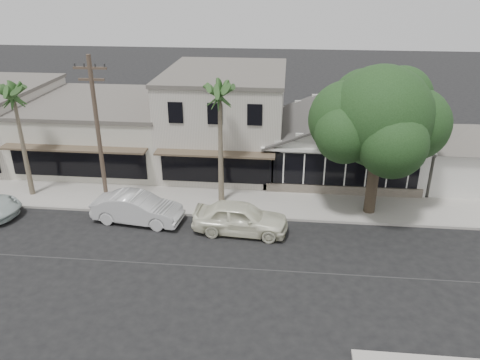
# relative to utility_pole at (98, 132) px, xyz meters

# --- Properties ---
(ground) EXTENTS (140.00, 140.00, 0.00)m
(ground) POSITION_rel_utility_pole_xyz_m (9.00, -5.20, -4.79)
(ground) COLOR black
(ground) RESTS_ON ground
(sidewalk_north) EXTENTS (90.00, 3.50, 0.15)m
(sidewalk_north) POSITION_rel_utility_pole_xyz_m (1.00, 1.55, -4.71)
(sidewalk_north) COLOR #9E9991
(sidewalk_north) RESTS_ON ground
(corner_shop) EXTENTS (10.40, 8.60, 5.10)m
(corner_shop) POSITION_rel_utility_pole_xyz_m (14.00, 7.27, -2.17)
(corner_shop) COLOR silver
(corner_shop) RESTS_ON ground
(side_cottage) EXTENTS (6.00, 6.00, 3.00)m
(side_cottage) POSITION_rel_utility_pole_xyz_m (22.20, 6.30, -3.29)
(side_cottage) COLOR silver
(side_cottage) RESTS_ON ground
(row_building_near) EXTENTS (8.00, 10.00, 6.50)m
(row_building_near) POSITION_rel_utility_pole_xyz_m (6.00, 8.30, -1.54)
(row_building_near) COLOR beige
(row_building_near) RESTS_ON ground
(row_building_midnear) EXTENTS (10.00, 10.00, 4.20)m
(row_building_midnear) POSITION_rel_utility_pole_xyz_m (-3.00, 8.30, -2.69)
(row_building_midnear) COLOR silver
(row_building_midnear) RESTS_ON ground
(utility_pole) EXTENTS (1.80, 0.24, 9.00)m
(utility_pole) POSITION_rel_utility_pole_xyz_m (0.00, 0.00, 0.00)
(utility_pole) COLOR brown
(utility_pole) RESTS_ON ground
(car_0) EXTENTS (5.22, 2.41, 1.73)m
(car_0) POSITION_rel_utility_pole_xyz_m (8.05, -1.77, -3.92)
(car_0) COLOR white
(car_0) RESTS_ON ground
(car_1) EXTENTS (5.20, 2.37, 1.65)m
(car_1) POSITION_rel_utility_pole_xyz_m (2.22, -1.20, -3.96)
(car_1) COLOR silver
(car_1) RESTS_ON ground
(shade_tree) EXTENTS (7.73, 6.99, 8.57)m
(shade_tree) POSITION_rel_utility_pole_xyz_m (15.21, 1.34, 0.85)
(shade_tree) COLOR #443829
(shade_tree) RESTS_ON ground
(palm_east) EXTENTS (2.83, 2.83, 7.79)m
(palm_east) POSITION_rel_utility_pole_xyz_m (6.56, 1.55, 1.88)
(palm_east) COLOR #726651
(palm_east) RESTS_ON ground
(palm_mid) EXTENTS (2.34, 2.34, 7.43)m
(palm_mid) POSITION_rel_utility_pole_xyz_m (-5.38, 1.35, 1.60)
(palm_mid) COLOR #726651
(palm_mid) RESTS_ON ground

